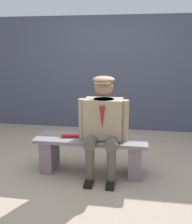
% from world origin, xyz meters
% --- Properties ---
extents(ground_plane, '(30.00, 30.00, 0.00)m').
position_xyz_m(ground_plane, '(0.00, 0.00, 0.00)').
color(ground_plane, gray).
extents(bench, '(1.46, 0.44, 0.48)m').
position_xyz_m(bench, '(0.00, 0.00, 0.30)').
color(bench, slate).
rests_on(bench, ground).
extents(seated_man, '(0.65, 0.60, 1.29)m').
position_xyz_m(seated_man, '(-0.16, 0.06, 0.73)').
color(seated_man, gray).
rests_on(seated_man, ground).
extents(rolled_magazine, '(0.30, 0.08, 0.05)m').
position_xyz_m(rolled_magazine, '(0.23, 0.02, 0.51)').
color(rolled_magazine, '#B21E1E').
rests_on(rolled_magazine, bench).
extents(stadium_wall, '(12.00, 0.24, 2.24)m').
position_xyz_m(stadium_wall, '(0.00, -2.08, 1.12)').
color(stadium_wall, '#414556').
rests_on(stadium_wall, ground).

